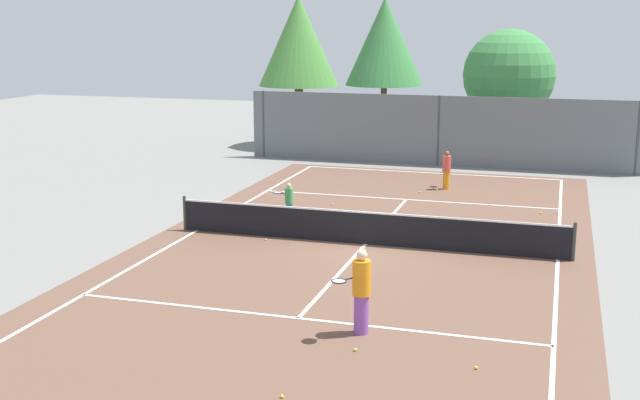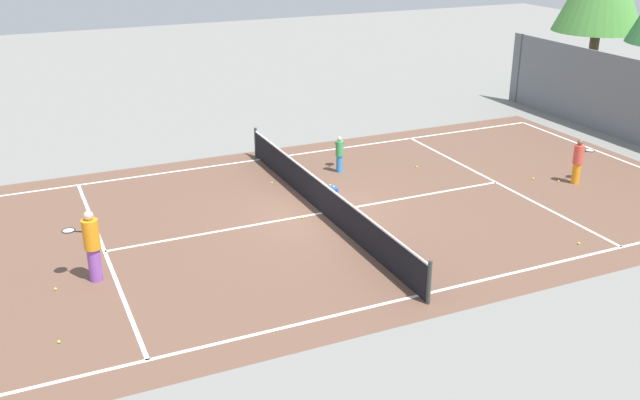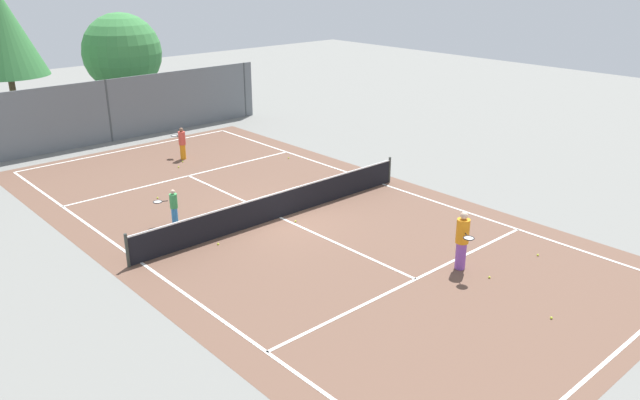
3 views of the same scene
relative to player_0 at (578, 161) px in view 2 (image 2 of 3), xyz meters
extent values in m
plane|color=slate|center=(-1.14, -8.78, -0.79)|extent=(80.00, 80.00, 0.00)
cube|color=brown|center=(-1.14, -8.78, -0.78)|extent=(13.00, 25.00, 0.00)
cube|color=white|center=(-6.64, -8.78, -0.78)|extent=(0.10, 24.00, 0.01)
cube|color=white|center=(4.36, -8.78, -0.78)|extent=(0.10, 24.00, 0.01)
cube|color=white|center=(-1.14, 3.22, -0.78)|extent=(11.00, 0.10, 0.01)
cube|color=white|center=(-1.14, -15.18, -0.78)|extent=(11.00, 0.10, 0.01)
cube|color=white|center=(-1.14, -2.38, -0.78)|extent=(11.00, 0.10, 0.01)
cube|color=white|center=(-1.14, -8.78, -0.78)|extent=(0.10, 12.80, 0.01)
cylinder|color=#333833|center=(-7.04, -8.78, -0.24)|extent=(0.10, 0.10, 1.10)
cylinder|color=#333833|center=(4.76, -8.78, -0.24)|extent=(0.10, 0.10, 1.10)
cube|color=black|center=(-1.14, -8.78, -0.31)|extent=(11.80, 0.03, 0.95)
cube|color=white|center=(-1.14, -8.78, 0.19)|extent=(11.80, 0.04, 0.05)
cylinder|color=#3F4447|center=(-9.64, 5.22, 0.81)|extent=(0.12, 0.12, 3.20)
cylinder|color=brown|center=(-9.11, 9.12, 0.80)|extent=(0.45, 0.45, 3.17)
cylinder|color=orange|center=(0.00, -0.02, -0.43)|extent=(0.26, 0.26, 0.71)
cylinder|color=#E54C3F|center=(0.00, -0.02, 0.23)|extent=(0.32, 0.32, 0.62)
sphere|color=brown|center=(0.00, -0.02, 0.64)|extent=(0.19, 0.19, 0.19)
cylinder|color=black|center=(-0.04, 0.29, 0.26)|extent=(0.06, 0.20, 0.03)
torus|color=black|center=(-0.08, 0.54, 0.26)|extent=(0.37, 0.37, 0.03)
cylinder|color=silver|center=(-0.08, 0.54, 0.26)|extent=(0.31, 0.31, 0.00)
cylinder|color=purple|center=(0.41, -15.61, -0.36)|extent=(0.32, 0.32, 0.86)
cylinder|color=orange|center=(0.41, -15.61, 0.45)|extent=(0.39, 0.39, 0.75)
sphere|color=beige|center=(0.41, -15.61, 0.94)|extent=(0.23, 0.23, 0.23)
cylinder|color=black|center=(0.20, -15.88, 0.49)|extent=(0.15, 0.18, 0.03)
torus|color=black|center=(0.05, -16.08, 0.49)|extent=(0.46, 0.46, 0.03)
cylinder|color=silver|center=(0.05, -16.08, 0.49)|extent=(0.39, 0.39, 0.00)
cylinder|color=#388CD8|center=(-4.25, -6.70, -0.49)|extent=(0.22, 0.22, 0.60)
cylinder|color=#3FA559|center=(-4.25, -6.70, 0.07)|extent=(0.27, 0.27, 0.52)
sphere|color=beige|center=(-4.25, -6.70, 0.41)|extent=(0.16, 0.16, 0.16)
cylinder|color=black|center=(-4.51, -6.58, 0.10)|extent=(0.19, 0.11, 0.03)
torus|color=black|center=(-4.74, -6.47, 0.10)|extent=(0.44, 0.44, 0.03)
cylinder|color=silver|center=(-4.74, -6.47, 0.10)|extent=(0.37, 0.37, 0.00)
cube|color=blue|center=(-2.17, -8.00, -0.61)|extent=(0.43, 0.29, 0.36)
sphere|color=#CCE533|center=(-2.26, -8.00, -0.39)|extent=(0.07, 0.07, 0.07)
sphere|color=#CCE533|center=(-2.09, -7.96, -0.39)|extent=(0.07, 0.07, 0.07)
sphere|color=#CCE533|center=(-3.51, -4.02, -0.75)|extent=(0.07, 0.07, 0.07)
sphere|color=#CCE533|center=(0.54, -16.58, -0.75)|extent=(0.07, 0.07, 0.07)
sphere|color=#CCE533|center=(-4.12, -9.26, -0.75)|extent=(0.07, 0.07, 0.07)
sphere|color=#CCE533|center=(-0.86, -1.05, -0.75)|extent=(0.07, 0.07, 0.07)
sphere|color=#CCE533|center=(3.74, -3.30, -0.75)|extent=(0.07, 0.07, 0.07)
sphere|color=#CCE533|center=(-0.99, -9.49, -0.75)|extent=(0.07, 0.07, 0.07)
sphere|color=#CCE533|center=(2.96, -16.75, -0.75)|extent=(0.07, 0.07, 0.07)
sphere|color=#CCE533|center=(-6.62, -8.70, -0.75)|extent=(0.07, 0.07, 0.07)
sphere|color=#CCE533|center=(-0.29, -0.44, -0.75)|extent=(0.07, 0.07, 0.07)
camera|label=1|loc=(4.24, -31.35, 5.73)|focal=45.34mm
camera|label=2|loc=(17.02, -17.07, 7.68)|focal=40.42mm
camera|label=3|loc=(-14.15, -25.44, 7.93)|focal=35.12mm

